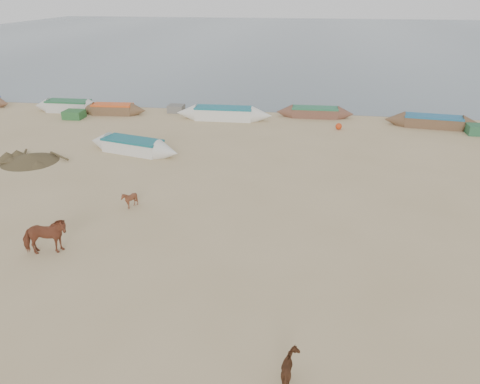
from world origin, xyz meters
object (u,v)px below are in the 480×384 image
calf_right (292,371)px  near_canoe (133,146)px  calf_front (130,199)px  cow_adult (45,237)px

calf_right → near_canoe: bearing=7.4°
calf_front → calf_right: (7.68, -9.02, 0.01)m
cow_adult → calf_right: bearing=-136.3°
calf_right → near_canoe: (-10.31, 16.32, -0.01)m
cow_adult → calf_front: bearing=-39.3°
calf_front → calf_right: 11.85m
cow_adult → calf_front: size_ratio=2.06×
calf_right → near_canoe: size_ratio=0.14×
calf_front → near_canoe: 7.76m
calf_front → near_canoe: near_canoe is taller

